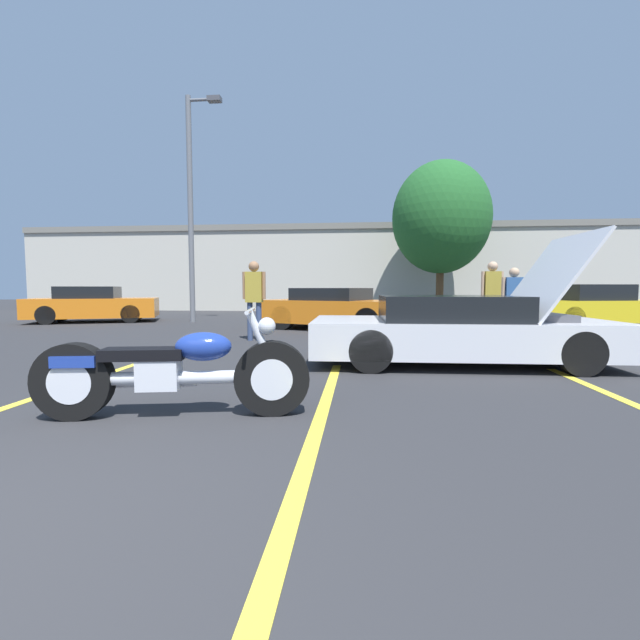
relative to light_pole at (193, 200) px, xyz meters
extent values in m
cube|color=yellow|center=(5.32, -10.59, -4.14)|extent=(0.12, 5.60, 0.01)
cube|color=beige|center=(3.69, 9.33, -1.94)|extent=(32.00, 4.00, 4.40)
cube|color=slate|center=(3.69, 9.33, 0.11)|extent=(32.00, 4.20, 0.30)
cylinder|color=slate|center=(-0.08, 0.00, -0.38)|extent=(0.18, 0.18, 7.52)
cylinder|color=slate|center=(0.37, 0.00, 3.23)|extent=(0.90, 0.10, 0.10)
cube|color=#4C4C51|center=(0.82, 0.00, 3.23)|extent=(0.44, 0.28, 0.16)
cylinder|color=brown|center=(9.05, 4.77, -2.95)|extent=(0.32, 0.32, 2.39)
ellipsoid|color=#236028|center=(9.05, 4.77, 0.03)|extent=(4.13, 4.13, 4.75)
cylinder|color=black|center=(4.87, -10.36, -3.80)|extent=(0.70, 0.28, 0.68)
cylinder|color=black|center=(3.16, -10.66, -3.80)|extent=(0.70, 0.28, 0.68)
cylinder|color=silver|center=(4.87, -10.36, -3.80)|extent=(0.40, 0.23, 0.37)
cylinder|color=silver|center=(3.16, -10.66, -3.80)|extent=(0.40, 0.23, 0.37)
cylinder|color=silver|center=(4.01, -10.51, -3.78)|extent=(1.48, 0.38, 0.12)
cube|color=silver|center=(3.89, -10.53, -3.74)|extent=(0.40, 0.30, 0.28)
ellipsoid|color=navy|center=(4.27, -10.46, -3.50)|extent=(0.54, 0.36, 0.26)
cube|color=black|center=(3.76, -10.55, -3.56)|extent=(0.74, 0.38, 0.10)
cube|color=navy|center=(3.20, -10.65, -3.61)|extent=(0.41, 0.28, 0.10)
cylinder|color=silver|center=(4.79, -10.37, -3.48)|extent=(0.31, 0.12, 0.63)
cylinder|color=silver|center=(4.68, -10.39, -3.18)|extent=(0.16, 0.70, 0.04)
sphere|color=silver|center=(4.83, -10.36, -3.32)|extent=(0.16, 0.16, 0.16)
cylinder|color=silver|center=(3.61, -10.47, -3.84)|extent=(1.13, 0.29, 0.09)
cube|color=silver|center=(7.18, -7.43, -3.72)|extent=(4.50, 1.96, 0.51)
cube|color=black|center=(7.00, -7.44, -3.28)|extent=(2.04, 1.73, 0.37)
cylinder|color=black|center=(8.58, -8.24, -3.84)|extent=(0.60, 0.23, 0.60)
cylinder|color=black|center=(8.55, -6.58, -3.84)|extent=(0.60, 0.23, 0.60)
cylinder|color=black|center=(5.81, -8.29, -3.84)|extent=(0.60, 0.23, 0.60)
cylinder|color=black|center=(5.78, -6.63, -3.84)|extent=(0.60, 0.23, 0.60)
cube|color=silver|center=(8.45, -7.41, -2.82)|extent=(0.96, 1.75, 1.30)
cube|color=#4C4C51|center=(8.41, -7.41, -3.50)|extent=(0.62, 1.04, 0.28)
cube|color=orange|center=(-3.48, -0.25, -3.65)|extent=(4.39, 3.10, 0.65)
cube|color=black|center=(-3.63, -0.31, -3.12)|extent=(2.26, 2.13, 0.40)
cylinder|color=black|center=(-2.03, -0.52, -3.84)|extent=(0.64, 0.42, 0.60)
cylinder|color=black|center=(-2.59, 0.92, -3.84)|extent=(0.64, 0.42, 0.60)
cylinder|color=black|center=(-4.36, -1.42, -3.84)|extent=(0.64, 0.42, 0.60)
cylinder|color=black|center=(-4.92, 0.02, -3.84)|extent=(0.64, 0.42, 0.60)
cube|color=orange|center=(5.00, -2.03, -3.64)|extent=(4.52, 3.34, 0.64)
cube|color=black|center=(4.85, -1.97, -3.14)|extent=(2.36, 2.31, 0.34)
cylinder|color=black|center=(5.85, -3.30, -3.80)|extent=(0.71, 0.46, 0.67)
cylinder|color=black|center=(6.50, -1.72, -3.80)|extent=(0.71, 0.46, 0.67)
cylinder|color=black|center=(3.50, -2.34, -3.80)|extent=(0.71, 0.46, 0.67)
cylinder|color=black|center=(4.15, -0.76, -3.80)|extent=(0.71, 0.46, 0.67)
cube|color=yellow|center=(12.50, -0.80, -3.64)|extent=(4.30, 2.61, 0.63)
cube|color=black|center=(12.34, -0.84, -3.10)|extent=(2.11, 1.93, 0.46)
cylinder|color=black|center=(13.53, 0.22, -3.81)|extent=(0.70, 0.37, 0.67)
cylinder|color=black|center=(11.46, -1.82, -3.81)|extent=(0.70, 0.37, 0.67)
cylinder|color=black|center=(11.11, -0.35, -3.81)|extent=(0.70, 0.37, 0.67)
cylinder|color=gray|center=(8.72, -3.47, -3.70)|extent=(0.12, 0.12, 0.87)
cylinder|color=gray|center=(8.92, -3.47, -3.70)|extent=(0.12, 0.12, 0.87)
cube|color=#B29933|center=(8.82, -3.47, -2.92)|extent=(0.36, 0.20, 0.69)
cylinder|color=tan|center=(8.60, -3.47, -2.89)|extent=(0.08, 0.08, 0.62)
cylinder|color=tan|center=(9.04, -3.47, -2.89)|extent=(0.08, 0.08, 0.62)
sphere|color=tan|center=(8.82, -3.47, -2.46)|extent=(0.24, 0.24, 0.24)
cylinder|color=#333338|center=(8.91, -4.39, -3.75)|extent=(0.12, 0.12, 0.78)
cylinder|color=#333338|center=(9.11, -4.39, -3.75)|extent=(0.12, 0.12, 0.78)
cube|color=#335B93|center=(9.01, -4.39, -3.05)|extent=(0.36, 0.20, 0.62)
cylinder|color=tan|center=(8.79, -4.39, -3.02)|extent=(0.08, 0.08, 0.56)
cylinder|color=tan|center=(9.23, -4.39, -3.02)|extent=(0.08, 0.08, 0.56)
sphere|color=tan|center=(9.01, -4.39, -2.63)|extent=(0.21, 0.21, 0.21)
cylinder|color=#38476B|center=(3.22, -4.88, -3.72)|extent=(0.12, 0.12, 0.85)
cylinder|color=#38476B|center=(3.42, -4.88, -3.72)|extent=(0.12, 0.12, 0.85)
cube|color=#B29933|center=(3.32, -4.88, -2.95)|extent=(0.36, 0.20, 0.67)
cylinder|color=#9E704C|center=(3.10, -4.88, -2.92)|extent=(0.08, 0.08, 0.61)
cylinder|color=#9E704C|center=(3.54, -4.88, -2.92)|extent=(0.08, 0.08, 0.61)
sphere|color=#9E704C|center=(3.32, -4.88, -2.50)|extent=(0.23, 0.23, 0.23)
camera|label=1|loc=(5.68, -14.15, -2.98)|focal=24.00mm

